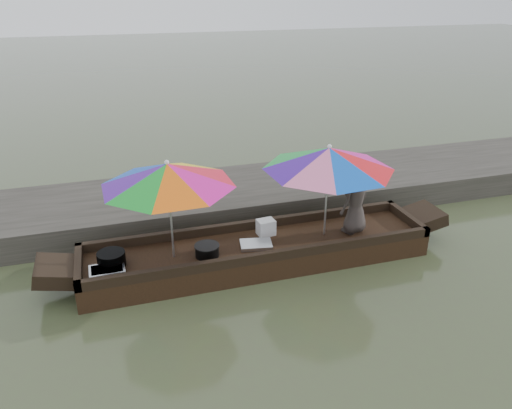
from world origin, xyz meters
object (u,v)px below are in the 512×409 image
object	(u,v)px
cooking_pot	(111,259)
supply_bag	(266,227)
tray_scallop	(256,245)
vendor	(356,200)
umbrella_stern	(327,191)
tray_crayfish	(107,271)
umbrella_bow	(170,210)
boat_hull	(258,253)
charcoal_grill	(207,251)

from	to	relation	value
cooking_pot	supply_bag	xyz separation A→B (m)	(2.49, 0.27, 0.02)
tray_scallop	vendor	distance (m)	1.80
tray_scallop	umbrella_stern	size ratio (longest dim) A/B	0.24
tray_crayfish	umbrella_stern	world-z (taller)	umbrella_stern
supply_bag	tray_scallop	bearing A→B (deg)	-128.86
supply_bag	vendor	size ratio (longest dim) A/B	0.24
supply_bag	umbrella_bow	size ratio (longest dim) A/B	0.14
boat_hull	charcoal_grill	size ratio (longest dim) A/B	15.35
vendor	umbrella_bow	size ratio (longest dim) A/B	0.59
charcoal_grill	umbrella_bow	bearing A→B (deg)	165.06
tray_crayfish	umbrella_bow	distance (m)	1.25
tray_crayfish	umbrella_stern	distance (m)	3.57
cooking_pot	tray_scallop	size ratio (longest dim) A/B	0.83
tray_crayfish	tray_scallop	world-z (taller)	tray_crayfish
umbrella_stern	boat_hull	bearing A→B (deg)	180.00
tray_crayfish	vendor	bearing A→B (deg)	2.33
supply_bag	umbrella_bow	bearing A→B (deg)	-169.91
vendor	umbrella_stern	distance (m)	0.55
tray_scallop	umbrella_bow	distance (m)	1.50
tray_scallop	umbrella_bow	size ratio (longest dim) A/B	0.25
boat_hull	vendor	size ratio (longest dim) A/B	4.81
tray_crayfish	tray_scallop	xyz separation A→B (m)	(2.28, 0.15, -0.01)
charcoal_grill	cooking_pot	bearing A→B (deg)	174.33
umbrella_bow	umbrella_stern	size ratio (longest dim) A/B	0.94
supply_bag	umbrella_stern	xyz separation A→B (m)	(0.93, -0.28, 0.65)
charcoal_grill	boat_hull	bearing A→B (deg)	8.70
vendor	umbrella_stern	bearing A→B (deg)	-29.18
vendor	umbrella_bow	xyz separation A→B (m)	(-3.01, 0.05, 0.20)
cooking_pot	supply_bag	bearing A→B (deg)	6.23
boat_hull	vendor	bearing A→B (deg)	-1.68
cooking_pot	umbrella_bow	distance (m)	1.13
tray_scallop	umbrella_stern	bearing A→B (deg)	3.02
umbrella_stern	cooking_pot	bearing A→B (deg)	179.86
cooking_pot	tray_scallop	distance (m)	2.21
tray_crayfish	vendor	world-z (taller)	vendor
charcoal_grill	vendor	size ratio (longest dim) A/B	0.31
boat_hull	vendor	world-z (taller)	vendor
umbrella_bow	tray_crayfish	bearing A→B (deg)	-167.93
boat_hull	charcoal_grill	bearing A→B (deg)	-171.30
boat_hull	tray_scallop	distance (m)	0.22
umbrella_bow	vendor	bearing A→B (deg)	-0.93
tray_crayfish	charcoal_grill	distance (m)	1.48
supply_bag	vendor	xyz separation A→B (m)	(1.44, -0.33, 0.45)
tray_crayfish	umbrella_stern	bearing A→B (deg)	3.47
boat_hull	tray_scallop	size ratio (longest dim) A/B	11.19
tray_scallop	charcoal_grill	distance (m)	0.81
tray_crayfish	vendor	distance (m)	4.03
tray_crayfish	supply_bag	bearing A→B (deg)	10.86
boat_hull	vendor	distance (m)	1.82
charcoal_grill	umbrella_stern	bearing A→B (deg)	3.73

